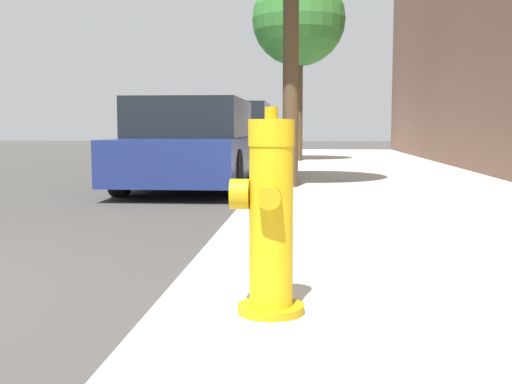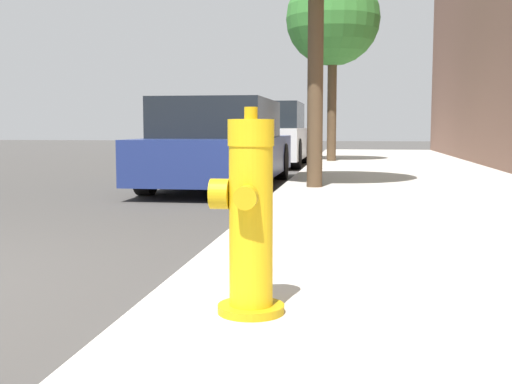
# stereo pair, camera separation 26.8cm
# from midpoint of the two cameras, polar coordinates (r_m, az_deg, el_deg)

# --- Properties ---
(fire_hydrant) EXTENTS (0.31, 0.32, 0.87)m
(fire_hydrant) POSITION_cam_midpoint_polar(r_m,az_deg,el_deg) (2.68, 2.31, -2.41)
(fire_hydrant) COLOR #C39C11
(fire_hydrant) RESTS_ON sidewalk_slab
(parked_car_near) EXTENTS (1.71, 4.58, 1.32)m
(parked_car_near) POSITION_cam_midpoint_polar(r_m,az_deg,el_deg) (9.78, -2.31, 4.19)
(parked_car_near) COLOR navy
(parked_car_near) RESTS_ON ground_plane
(parked_car_mid) EXTENTS (1.73, 3.88, 1.48)m
(parked_car_mid) POSITION_cam_midpoint_polar(r_m,az_deg,el_deg) (15.16, 1.60, 5.02)
(parked_car_mid) COLOR silver
(parked_car_mid) RESTS_ON ground_plane
(street_tree_far) EXTENTS (2.16, 2.16, 4.35)m
(street_tree_far) POSITION_cam_midpoint_polar(r_m,az_deg,el_deg) (15.32, 7.37, 14.99)
(street_tree_far) COLOR brown
(street_tree_far) RESTS_ON sidewalk_slab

